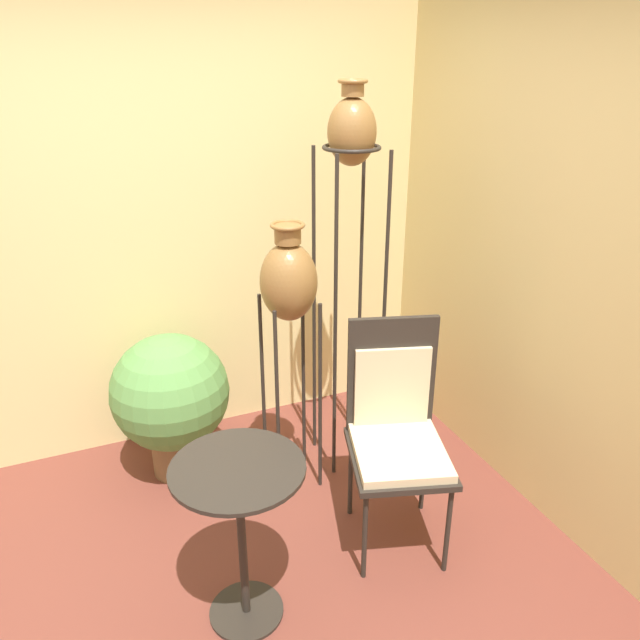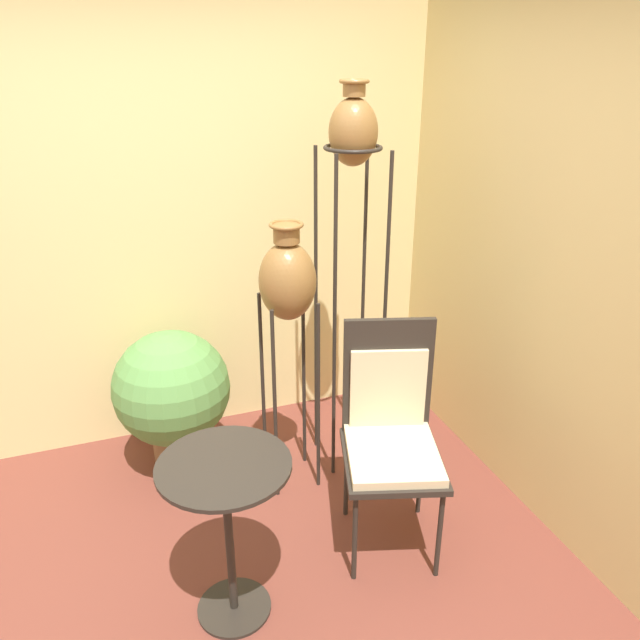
% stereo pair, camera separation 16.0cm
% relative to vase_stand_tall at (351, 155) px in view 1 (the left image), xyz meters
% --- Properties ---
extents(ground_plane, '(14.00, 14.00, 0.00)m').
position_rel_vase_stand_tall_xyz_m(ground_plane, '(-0.91, -0.99, -1.76)').
color(ground_plane, brown).
extents(wall_back, '(7.27, 0.06, 2.70)m').
position_rel_vase_stand_tall_xyz_m(wall_back, '(-0.91, 0.68, -0.41)').
color(wall_back, beige).
rests_on(wall_back, ground_plane).
extents(wall_right, '(0.06, 7.27, 2.70)m').
position_rel_vase_stand_tall_xyz_m(wall_right, '(0.75, -0.99, -0.41)').
color(wall_right, beige).
rests_on(wall_right, ground_plane).
extents(vase_stand_tall, '(0.31, 0.31, 2.11)m').
position_rel_vase_stand_tall_xyz_m(vase_stand_tall, '(0.00, 0.00, 0.00)').
color(vase_stand_tall, '#28231E').
rests_on(vase_stand_tall, ground_plane).
extents(vase_stand_medium, '(0.29, 0.29, 1.48)m').
position_rel_vase_stand_tall_xyz_m(vase_stand_medium, '(-0.38, -0.10, -0.59)').
color(vase_stand_medium, '#28231E').
rests_on(vase_stand_medium, ground_plane).
extents(chair, '(0.58, 0.62, 1.10)m').
position_rel_vase_stand_tall_xyz_m(chair, '(-0.06, -0.66, -1.14)').
color(chair, '#28231E').
rests_on(chair, ground_plane).
extents(side_table, '(0.53, 0.53, 0.77)m').
position_rel_vase_stand_tall_xyz_m(side_table, '(-0.89, -0.88, -1.20)').
color(side_table, '#28231E').
rests_on(side_table, ground_plane).
extents(potted_plant, '(0.65, 0.65, 0.84)m').
position_rel_vase_stand_tall_xyz_m(potted_plant, '(-0.96, 0.23, -1.27)').
color(potted_plant, brown).
rests_on(potted_plant, ground_plane).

